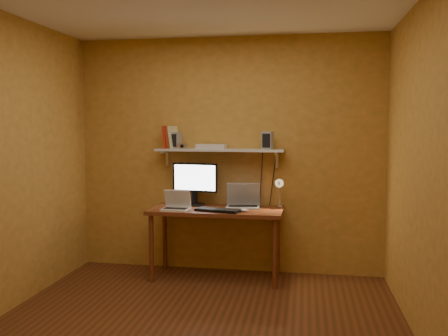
% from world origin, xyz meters
% --- Properties ---
extents(room, '(3.44, 3.24, 2.64)m').
position_xyz_m(room, '(0.00, 0.00, 1.30)').
color(room, brown).
rests_on(room, ground).
extents(desk, '(1.40, 0.60, 0.75)m').
position_xyz_m(desk, '(-0.08, 1.28, 0.66)').
color(desk, brown).
rests_on(desk, ground).
extents(wall_shelf, '(1.40, 0.25, 0.21)m').
position_xyz_m(wall_shelf, '(-0.08, 1.47, 1.36)').
color(wall_shelf, silver).
rests_on(wall_shelf, room).
extents(monitor, '(0.52, 0.25, 0.47)m').
position_xyz_m(monitor, '(-0.35, 1.47, 1.01)').
color(monitor, black).
rests_on(monitor, desk).
extents(laptop, '(0.38, 0.29, 0.26)m').
position_xyz_m(laptop, '(0.20, 1.42, 0.82)').
color(laptop, gray).
rests_on(laptop, desk).
extents(netbook, '(0.29, 0.22, 0.21)m').
position_xyz_m(netbook, '(-0.47, 1.14, 0.81)').
color(netbook, silver).
rests_on(netbook, desk).
extents(keyboard, '(0.48, 0.26, 0.02)m').
position_xyz_m(keyboard, '(-0.03, 1.13, 0.76)').
color(keyboard, black).
rests_on(keyboard, desk).
extents(mouse, '(0.10, 0.08, 0.03)m').
position_xyz_m(mouse, '(0.24, 1.15, 0.77)').
color(mouse, silver).
rests_on(mouse, desk).
extents(desk_lamp, '(0.09, 0.23, 0.38)m').
position_xyz_m(desk_lamp, '(0.58, 1.41, 0.96)').
color(desk_lamp, silver).
rests_on(desk_lamp, desk).
extents(speaker_left, '(0.13, 0.13, 0.18)m').
position_xyz_m(speaker_left, '(-0.57, 1.48, 1.47)').
color(speaker_left, gray).
rests_on(speaker_left, wall_shelf).
extents(speaker_right, '(0.12, 0.12, 0.19)m').
position_xyz_m(speaker_right, '(0.45, 1.46, 1.47)').
color(speaker_right, gray).
rests_on(speaker_right, wall_shelf).
extents(books, '(0.17, 0.18, 0.25)m').
position_xyz_m(books, '(-0.63, 1.50, 1.50)').
color(books, red).
rests_on(books, wall_shelf).
extents(shelf_camera, '(0.10, 0.05, 0.06)m').
position_xyz_m(shelf_camera, '(-0.48, 1.41, 1.41)').
color(shelf_camera, silver).
rests_on(shelf_camera, wall_shelf).
extents(router, '(0.32, 0.21, 0.05)m').
position_xyz_m(router, '(-0.16, 1.47, 1.40)').
color(router, silver).
rests_on(router, wall_shelf).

